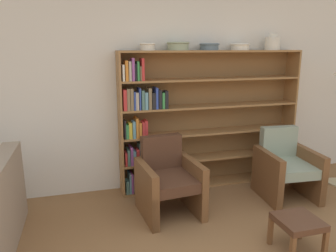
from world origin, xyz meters
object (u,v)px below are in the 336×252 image
object	(u,v)px
bowl_terracotta	(240,46)
armchair_cushioned	(286,167)
bowl_copper	(178,46)
footstool	(298,224)
vase_tall	(272,43)
armchair_leather	(168,180)
bowl_olive	(209,46)
bookshelf	(194,121)
bowl_sage	(148,46)

from	to	relation	value
bowl_terracotta	armchair_cushioned	distance (m)	1.66
bowl_copper	footstool	xyz separation A→B (m)	(0.63, -1.70, -1.60)
vase_tall	armchair_cushioned	distance (m)	1.66
footstool	bowl_terracotta	bearing A→B (deg)	82.82
bowl_terracotta	armchair_cushioned	bearing A→B (deg)	-58.21
armchair_leather	armchair_cushioned	world-z (taller)	same
bowl_olive	footstool	size ratio (longest dim) A/B	0.68
vase_tall	armchair_cushioned	xyz separation A→B (m)	(-0.09, -0.64, -1.53)
bookshelf	armchair_cushioned	world-z (taller)	bookshelf
bookshelf	armchair_leather	size ratio (longest dim) A/B	2.86
armchair_cushioned	bowl_olive	bearing A→B (deg)	-33.02
bookshelf	bowl_copper	size ratio (longest dim) A/B	8.55
bowl_olive	armchair_cushioned	distance (m)	1.81
bowl_olive	bowl_terracotta	world-z (taller)	same
bowl_olive	armchair_leather	distance (m)	1.77
bowl_copper	footstool	bearing A→B (deg)	-69.52
armchair_cushioned	bowl_sage	bearing A→B (deg)	-16.73
vase_tall	footstool	bearing A→B (deg)	-112.23
bowl_terracotta	vase_tall	size ratio (longest dim) A/B	1.23
bowl_olive	armchair_leather	size ratio (longest dim) A/B	0.30
footstool	armchair_leather	bearing A→B (deg)	131.55
bookshelf	vase_tall	world-z (taller)	vase_tall
bookshelf	bowl_sage	world-z (taller)	bowl_sage
bowl_terracotta	bowl_copper	bearing A→B (deg)	180.00
bookshelf	bowl_olive	bearing A→B (deg)	-6.14
bowl_copper	armchair_leather	distance (m)	1.65
armchair_cushioned	vase_tall	bearing A→B (deg)	-93.12
bowl_terracotta	bookshelf	bearing A→B (deg)	178.19
bowl_copper	footstool	world-z (taller)	bowl_copper
bowl_terracotta	armchair_leather	bearing A→B (deg)	-151.19
bowl_sage	vase_tall	size ratio (longest dim) A/B	0.91
bowl_sage	footstool	size ratio (longest dim) A/B	0.50
bookshelf	vase_tall	distance (m)	1.49
footstool	armchair_cushioned	bearing A→B (deg)	60.22
armchair_leather	bowl_copper	bearing A→B (deg)	-120.88
armchair_leather	armchair_cushioned	bearing A→B (deg)	174.93
bowl_terracotta	bowl_olive	bearing A→B (deg)	180.00
bookshelf	bowl_olive	world-z (taller)	bowl_olive
vase_tall	footstool	xyz separation A→B (m)	(-0.69, -1.70, -1.64)
armchair_leather	footstool	size ratio (longest dim) A/B	2.27
bowl_copper	vase_tall	bearing A→B (deg)	0.00
bowl_terracotta	vase_tall	xyz separation A→B (m)	(0.48, 0.00, 0.04)
bowl_olive	footstool	xyz separation A→B (m)	(0.22, -1.70, -1.59)
footstool	vase_tall	bearing A→B (deg)	67.77
bowl_sage	bowl_copper	world-z (taller)	bowl_copper
vase_tall	armchair_cushioned	bearing A→B (deg)	-97.72
bowl_terracotta	bowl_sage	bearing A→B (deg)	180.00
bowl_olive	bowl_sage	bearing A→B (deg)	180.00
armchair_leather	footstool	bearing A→B (deg)	126.48
armchair_leather	bookshelf	bearing A→B (deg)	-134.90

